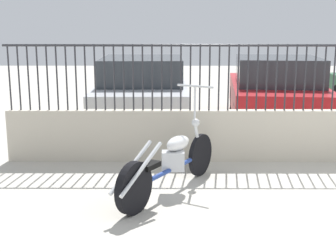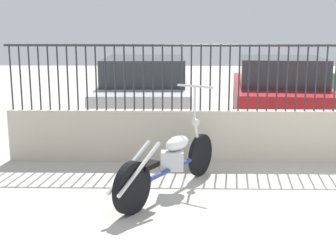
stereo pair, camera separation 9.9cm
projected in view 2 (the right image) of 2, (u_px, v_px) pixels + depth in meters
low_wall at (317, 136)px, 7.09m from camera, size 9.38×0.18×0.79m
fence_railing at (322, 70)px, 6.88m from camera, size 9.38×0.04×0.98m
motorcycle_blue at (166, 164)px, 5.69m from camera, size 1.24×1.96×1.29m
car_silver at (145, 91)px, 9.68m from camera, size 1.82×4.27×1.41m
car_red at (279, 91)px, 9.70m from camera, size 2.20×4.17×1.41m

